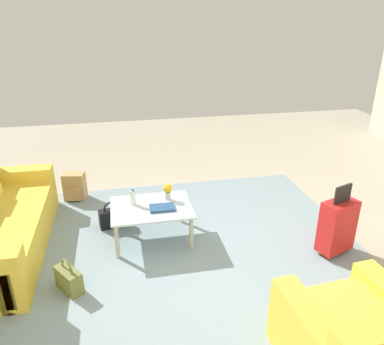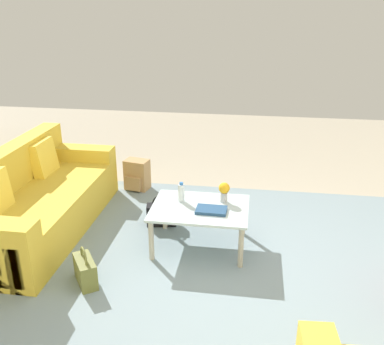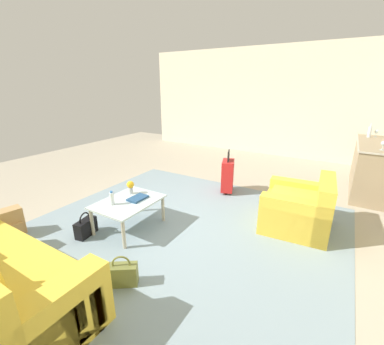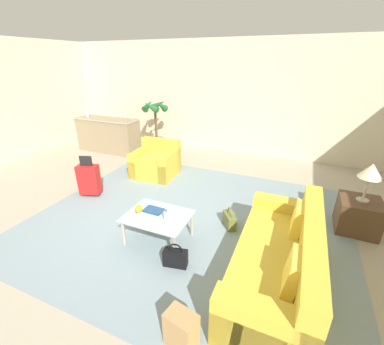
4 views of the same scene
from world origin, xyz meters
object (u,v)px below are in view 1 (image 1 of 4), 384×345
(flower_vase, at_px, (168,190))
(backpack_tan, at_px, (75,187))
(handbag_olive, at_px, (69,279))
(coffee_table, at_px, (151,211))
(water_bottle, at_px, (133,197))
(coffee_table_book, at_px, (162,208))
(suitcase_red, at_px, (337,225))
(handbag_black, at_px, (112,218))

(flower_vase, relative_size, backpack_tan, 0.51)
(handbag_olive, bearing_deg, flower_vase, -141.00)
(coffee_table, xyz_separation_m, water_bottle, (0.20, -0.10, 0.15))
(coffee_table, bearing_deg, flower_vase, -145.71)
(handbag_olive, bearing_deg, coffee_table, -139.93)
(coffee_table, height_order, coffee_table_book, coffee_table_book)
(water_bottle, height_order, backpack_tan, water_bottle)
(flower_vase, bearing_deg, coffee_table_book, 66.50)
(flower_vase, relative_size, suitcase_red, 0.24)
(coffee_table, bearing_deg, suitcase_red, 160.71)
(water_bottle, bearing_deg, flower_vase, -173.21)
(flower_vase, distance_m, suitcase_red, 1.98)
(suitcase_red, height_order, backpack_tan, suitcase_red)
(water_bottle, height_order, flower_vase, flower_vase)
(suitcase_red, xyz_separation_m, handbag_olive, (2.90, 0.06, -0.23))
(handbag_olive, relative_size, handbag_black, 1.00)
(flower_vase, height_order, suitcase_red, suitcase_red)
(water_bottle, height_order, handbag_black, water_bottle)
(water_bottle, distance_m, flower_vase, 0.42)
(water_bottle, height_order, handbag_olive, water_bottle)
(coffee_table_book, relative_size, suitcase_red, 0.34)
(coffee_table, height_order, flower_vase, flower_vase)
(water_bottle, distance_m, suitcase_red, 2.35)
(water_bottle, xyz_separation_m, coffee_table_book, (-0.32, 0.18, -0.08))
(handbag_olive, bearing_deg, coffee_table_book, -146.44)
(suitcase_red, xyz_separation_m, handbag_black, (2.47, -1.08, -0.23))
(suitcase_red, distance_m, handbag_black, 2.71)
(water_bottle, relative_size, flower_vase, 1.00)
(backpack_tan, bearing_deg, flower_vase, 136.99)
(water_bottle, relative_size, coffee_table_book, 0.70)
(flower_vase, bearing_deg, suitcase_red, 154.47)
(water_bottle, xyz_separation_m, suitcase_red, (-2.20, 0.80, -0.18))
(flower_vase, height_order, handbag_black, flower_vase)
(water_bottle, bearing_deg, backpack_tan, -56.02)
(coffee_table_book, relative_size, handbag_black, 0.81)
(coffee_table_book, height_order, handbag_olive, coffee_table_book)
(coffee_table_book, bearing_deg, backpack_tan, -49.13)
(coffee_table, relative_size, water_bottle, 4.61)
(suitcase_red, xyz_separation_m, backpack_tan, (3.00, -1.99, -0.16))
(suitcase_red, relative_size, handbag_black, 2.37)
(coffee_table, height_order, handbag_black, coffee_table)
(coffee_table, distance_m, handbag_black, 0.66)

